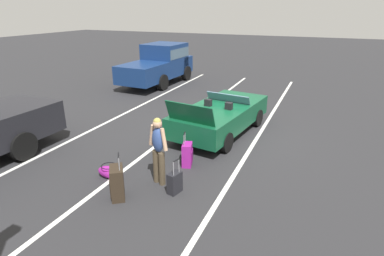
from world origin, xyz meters
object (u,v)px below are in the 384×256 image
Objects in this scene: convertible_car at (223,114)px; suitcase_small_carryon at (175,183)px; parked_pickup_truck_far at (161,63)px; traveler_person at (158,147)px; duffel_bag at (109,172)px; suitcase_large_black at (117,183)px; suitcase_medium_bright at (187,155)px.

suitcase_small_carryon is at bearing -169.25° from convertible_car.
parked_pickup_truck_far is at bearing -46.20° from suitcase_small_carryon.
traveler_person is (-3.88, 0.33, 0.34)m from convertible_car.
duffel_bag is (-0.03, 1.78, -0.09)m from suitcase_small_carryon.
traveler_person is (0.93, -0.54, 0.56)m from suitcase_large_black.
duffel_bag is at bearing 14.91° from suitcase_small_carryon.
parked_pickup_truck_far is at bearing 105.83° from suitcase_medium_bright.
convertible_car is 4.47m from duffel_bag.
suitcase_medium_bright is at bearing -146.82° from suitcase_large_black.
convertible_car is 5.14× the size of suitcase_small_carryon.
suitcase_large_black is 0.99m from duffel_bag.
suitcase_small_carryon is 0.89m from traveler_person.
suitcase_medium_bright reaches higher than duffel_bag.
convertible_car is 7.89m from parked_pickup_truck_far.
suitcase_medium_bright reaches higher than suitcase_small_carryon.
parked_pickup_truck_far is at bearing 21.49° from duffel_bag.
suitcase_large_black is 0.63× the size of traveler_person.
suitcase_large_black is 2.17m from suitcase_medium_bright.
duffel_bag is (-4.15, 1.59, -0.43)m from convertible_car.
suitcase_large_black is at bearing -153.69° from parked_pickup_truck_far.
duffel_bag is at bearing 121.15° from traveler_person.
suitcase_medium_bright is 2.04m from duffel_bag.
convertible_car is 4.17× the size of suitcase_large_black.
suitcase_small_carryon reaches higher than duffel_bag.
suitcase_large_black is 1.61× the size of duffel_bag.
suitcase_small_carryon is at bearing -94.77° from suitcase_medium_bright.
suitcase_large_black is at bearing 168.82° from traveler_person.
parked_pickup_truck_far is (10.48, 4.59, 0.74)m from suitcase_large_black.
suitcase_small_carryon is (-1.33, -0.28, -0.06)m from suitcase_medium_bright.
convertible_car is 4.14m from suitcase_small_carryon.
parked_pickup_truck_far reaches higher than traveler_person.
suitcase_large_black reaches higher than suitcase_small_carryon.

